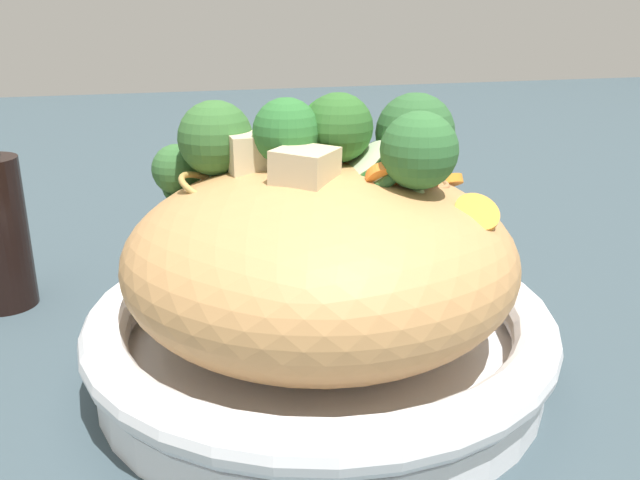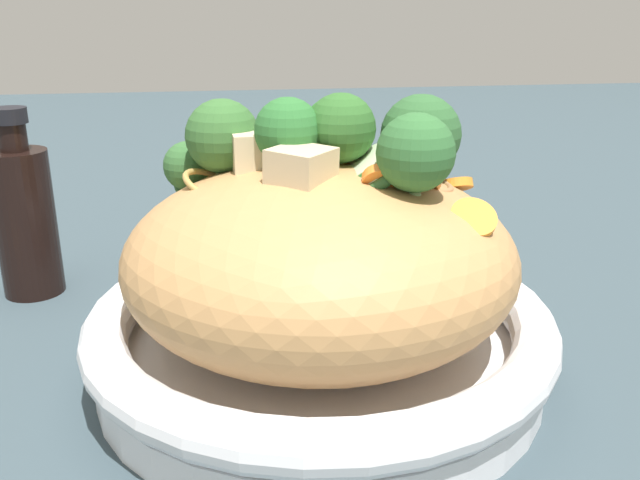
{
  "view_description": "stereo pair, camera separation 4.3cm",
  "coord_description": "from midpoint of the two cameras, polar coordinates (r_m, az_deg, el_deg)",
  "views": [
    {
      "loc": [
        0.1,
        0.39,
        0.24
      ],
      "look_at": [
        0.0,
        0.0,
        0.09
      ],
      "focal_mm": 38.37,
      "sensor_mm": 36.0,
      "label": 1
    },
    {
      "loc": [
        0.06,
        0.4,
        0.24
      ],
      "look_at": [
        0.0,
        0.0,
        0.09
      ],
      "focal_mm": 38.37,
      "sensor_mm": 36.0,
      "label": 2
    }
  ],
  "objects": [
    {
      "name": "noodle_heap",
      "position": [
        0.43,
        2.84,
        -1.49
      ],
      "size": [
        0.25,
        0.25,
        0.12
      ],
      "color": "tan",
      "rests_on": "serving_bowl"
    },
    {
      "name": "soy_sauce_bottle",
      "position": [
        0.6,
        -21.58,
        1.7
      ],
      "size": [
        0.05,
        0.05,
        0.16
      ],
      "color": "black",
      "rests_on": "ground_plane"
    },
    {
      "name": "chicken_chunks",
      "position": [
        0.42,
        -0.62,
        6.5
      ],
      "size": [
        0.06,
        0.08,
        0.03
      ],
      "color": "beige",
      "rests_on": "serving_bowl"
    },
    {
      "name": "broccoli_florets",
      "position": [
        0.43,
        3.5,
        8.27
      ],
      "size": [
        0.21,
        0.16,
        0.08
      ],
      "color": "#9DBE70",
      "rests_on": "serving_bowl"
    },
    {
      "name": "carrot_coins",
      "position": [
        0.43,
        10.39,
        4.79
      ],
      "size": [
        0.11,
        0.11,
        0.04
      ],
      "color": "orange",
      "rests_on": "serving_bowl"
    },
    {
      "name": "zucchini_slices",
      "position": [
        0.43,
        2.49,
        5.51
      ],
      "size": [
        0.15,
        0.14,
        0.06
      ],
      "color": "beige",
      "rests_on": "serving_bowl"
    },
    {
      "name": "ground_plane",
      "position": [
        0.47,
        2.67,
        -10.92
      ],
      "size": [
        3.0,
        3.0,
        0.0
      ],
      "primitive_type": "plane",
      "color": "#35444B"
    },
    {
      "name": "serving_bowl",
      "position": [
        0.45,
        2.72,
        -7.97
      ],
      "size": [
        0.3,
        0.3,
        0.05
      ],
      "color": "white",
      "rests_on": "ground_plane"
    }
  ]
}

